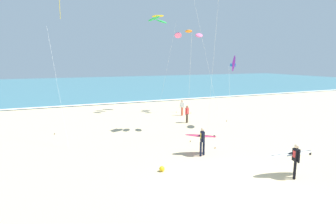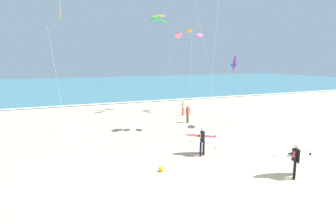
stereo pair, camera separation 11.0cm
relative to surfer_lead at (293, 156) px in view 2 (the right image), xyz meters
name	(u,v)px [view 2 (the right image)]	position (x,y,z in m)	size (l,w,h in m)	color
ground_plane	(229,185)	(-3.29, 0.48, -1.05)	(160.00, 160.00, 0.00)	#D1BA8E
ocean_water	(83,85)	(-3.29, 56.45, -1.01)	(160.00, 60.00, 0.08)	teal
shoreline_foam	(110,103)	(-3.29, 26.75, -0.97)	(160.00, 0.88, 0.01)	white
surfer_lead	(293,156)	(0.00, 0.00, 0.00)	(2.51, 1.17, 1.71)	black
surfer_trailing	(202,138)	(-2.38, 4.59, -0.01)	(2.04, 1.16, 1.71)	black
kite_arc_golden_mid	(159,19)	(0.60, 19.17, 8.75)	(2.93, 2.85, 10.18)	green
kite_delta_violet_low	(234,63)	(3.45, 9.81, 4.26)	(1.48, 2.67, 5.97)	purple
kite_arc_amber_close	(189,34)	(-0.45, 10.16, 6.45)	(2.48, 3.85, 7.82)	pink
bystander_red_top	(188,114)	(0.87, 12.80, -0.24)	(0.46, 0.30, 1.59)	#4C3D2D
bystander_white_top	(183,108)	(1.99, 16.09, -0.24)	(0.47, 0.29, 1.59)	#D8593F
beach_ball	(161,169)	(-5.53, 3.13, -0.91)	(0.28, 0.28, 0.28)	yellow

